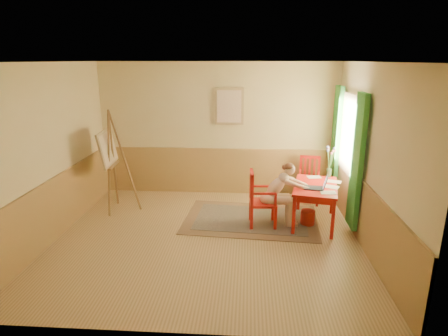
# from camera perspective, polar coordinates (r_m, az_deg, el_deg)

# --- Properties ---
(room) EXTENTS (5.04, 4.54, 2.84)m
(room) POSITION_cam_1_polar(r_m,az_deg,el_deg) (5.82, -2.81, 1.85)
(room) COLOR tan
(room) RESTS_ON ground
(wainscot) EXTENTS (5.00, 4.50, 1.00)m
(wainscot) POSITION_cam_1_polar(r_m,az_deg,el_deg) (6.84, -1.96, -3.82)
(wainscot) COLOR #A37C45
(wainscot) RESTS_ON room
(window) EXTENTS (0.12, 2.01, 2.20)m
(window) POSITION_cam_1_polar(r_m,az_deg,el_deg) (7.09, 18.10, 3.21)
(window) COLOR white
(window) RESTS_ON room
(wall_portrait) EXTENTS (0.60, 0.05, 0.76)m
(wall_portrait) POSITION_cam_1_polar(r_m,az_deg,el_deg) (7.87, 0.80, 9.32)
(wall_portrait) COLOR tan
(wall_portrait) RESTS_ON room
(rug) EXTENTS (2.51, 1.77, 0.02)m
(rug) POSITION_cam_1_polar(r_m,az_deg,el_deg) (6.99, 4.08, -7.74)
(rug) COLOR #8C7251
(rug) RESTS_ON room
(table) EXTENTS (0.94, 1.32, 0.72)m
(table) POSITION_cam_1_polar(r_m,az_deg,el_deg) (6.79, 13.69, -3.27)
(table) COLOR red
(table) RESTS_ON room
(chair_left) EXTENTS (0.48, 0.46, 0.99)m
(chair_left) POSITION_cam_1_polar(r_m,az_deg,el_deg) (6.60, 5.49, -4.70)
(chair_left) COLOR red
(chair_left) RESTS_ON room
(chair_back) EXTENTS (0.48, 0.49, 0.94)m
(chair_back) POSITION_cam_1_polar(r_m,az_deg,el_deg) (7.87, 12.76, -1.75)
(chair_back) COLOR red
(chair_back) RESTS_ON room
(figure) EXTENTS (0.85, 0.37, 1.15)m
(figure) POSITION_cam_1_polar(r_m,az_deg,el_deg) (6.60, 8.46, -3.54)
(figure) COLOR beige
(figure) RESTS_ON room
(laptop) EXTENTS (0.42, 0.30, 0.23)m
(laptop) POSITION_cam_1_polar(r_m,az_deg,el_deg) (6.57, 13.97, -2.68)
(laptop) COLOR #1E2338
(laptop) RESTS_ON table
(papers) EXTENTS (0.60, 1.05, 0.00)m
(papers) POSITION_cam_1_polar(r_m,az_deg,el_deg) (6.86, 15.30, -2.38)
(papers) COLOR white
(papers) RESTS_ON table
(vase) EXTENTS (0.22, 0.29, 0.57)m
(vase) POSITION_cam_1_polar(r_m,az_deg,el_deg) (7.26, 15.71, 0.75)
(vase) COLOR #3F724C
(vase) RESTS_ON table
(wastebasket) EXTENTS (0.29, 0.29, 0.26)m
(wastebasket) POSITION_cam_1_polar(r_m,az_deg,el_deg) (6.89, 12.56, -7.35)
(wastebasket) COLOR #B42A1E
(wastebasket) RESTS_ON room
(easel) EXTENTS (0.68, 0.88, 1.96)m
(easel) POSITION_cam_1_polar(r_m,az_deg,el_deg) (7.39, -16.94, 2.35)
(easel) COLOR olive
(easel) RESTS_ON room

